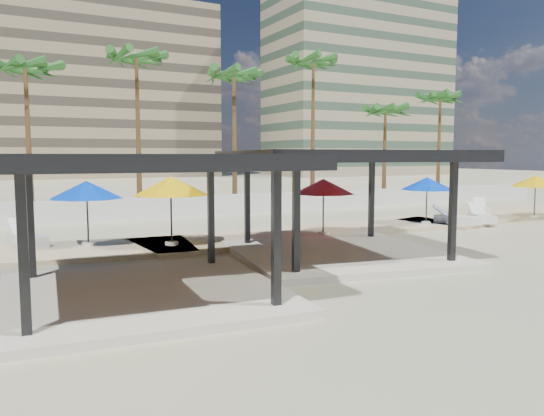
{
  "coord_description": "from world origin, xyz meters",
  "views": [
    {
      "loc": [
        -10.56,
        -12.93,
        3.51
      ],
      "look_at": [
        -0.79,
        5.9,
        1.4
      ],
      "focal_mm": 35.0,
      "sensor_mm": 36.0,
      "label": 1
    }
  ],
  "objects_px": {
    "pavilion_central": "(341,194)",
    "lounger_a": "(28,238)",
    "lounger_c": "(457,219)",
    "pavilion_west": "(141,213)",
    "umbrella_c": "(323,187)",
    "lounger_d": "(481,209)",
    "lounger_b": "(481,217)"
  },
  "relations": [
    {
      "from": "pavilion_central",
      "to": "lounger_d",
      "type": "distance_m",
      "value": 16.49
    },
    {
      "from": "pavilion_west",
      "to": "lounger_b",
      "type": "xyz_separation_m",
      "value": [
        18.66,
        5.89,
        -1.72
      ]
    },
    {
      "from": "umbrella_c",
      "to": "lounger_b",
      "type": "height_order",
      "value": "umbrella_c"
    },
    {
      "from": "pavilion_west",
      "to": "umbrella_c",
      "type": "distance_m",
      "value": 10.81
    },
    {
      "from": "lounger_a",
      "to": "lounger_d",
      "type": "distance_m",
      "value": 24.4
    },
    {
      "from": "lounger_d",
      "to": "pavilion_west",
      "type": "bearing_deg",
      "value": 154.05
    },
    {
      "from": "pavilion_west",
      "to": "lounger_d",
      "type": "height_order",
      "value": "pavilion_west"
    },
    {
      "from": "pavilion_central",
      "to": "umbrella_c",
      "type": "bearing_deg",
      "value": 74.77
    },
    {
      "from": "pavilion_central",
      "to": "lounger_a",
      "type": "relative_size",
      "value": 3.26
    },
    {
      "from": "pavilion_west",
      "to": "lounger_c",
      "type": "xyz_separation_m",
      "value": [
        16.94,
        5.89,
        -1.72
      ]
    },
    {
      "from": "lounger_a",
      "to": "lounger_b",
      "type": "distance_m",
      "value": 21.02
    },
    {
      "from": "pavilion_central",
      "to": "umbrella_c",
      "type": "xyz_separation_m",
      "value": [
        1.71,
        3.72,
        0.01
      ]
    },
    {
      "from": "pavilion_west",
      "to": "lounger_a",
      "type": "height_order",
      "value": "pavilion_west"
    },
    {
      "from": "umbrella_c",
      "to": "lounger_b",
      "type": "bearing_deg",
      "value": 0.27
    },
    {
      "from": "lounger_a",
      "to": "lounger_b",
      "type": "height_order",
      "value": "lounger_a"
    },
    {
      "from": "lounger_b",
      "to": "lounger_d",
      "type": "bearing_deg",
      "value": -17.61
    },
    {
      "from": "pavilion_central",
      "to": "lounger_a",
      "type": "height_order",
      "value": "pavilion_central"
    },
    {
      "from": "pavilion_west",
      "to": "umbrella_c",
      "type": "bearing_deg",
      "value": 37.17
    },
    {
      "from": "umbrella_c",
      "to": "lounger_a",
      "type": "xyz_separation_m",
      "value": [
        -11.25,
        2.96,
        -1.8
      ]
    },
    {
      "from": "lounger_b",
      "to": "lounger_c",
      "type": "relative_size",
      "value": 1.0
    },
    {
      "from": "lounger_a",
      "to": "lounger_d",
      "type": "xyz_separation_m",
      "value": [
        24.4,
        0.26,
        -0.03
      ]
    },
    {
      "from": "lounger_a",
      "to": "lounger_b",
      "type": "bearing_deg",
      "value": -111.93
    },
    {
      "from": "pavilion_west",
      "to": "lounger_c",
      "type": "distance_m",
      "value": 18.02
    },
    {
      "from": "pavilion_central",
      "to": "pavilion_west",
      "type": "xyz_separation_m",
      "value": [
        -7.39,
        -2.13,
        -0.08
      ]
    },
    {
      "from": "lounger_d",
      "to": "lounger_b",
      "type": "bearing_deg",
      "value": 173.46
    },
    {
      "from": "pavilion_west",
      "to": "lounger_b",
      "type": "relative_size",
      "value": 3.14
    },
    {
      "from": "pavilion_central",
      "to": "lounger_c",
      "type": "height_order",
      "value": "pavilion_central"
    },
    {
      "from": "pavilion_central",
      "to": "lounger_a",
      "type": "xyz_separation_m",
      "value": [
        -9.54,
        6.68,
        -1.79
      ]
    },
    {
      "from": "lounger_c",
      "to": "pavilion_west",
      "type": "bearing_deg",
      "value": 80.41
    },
    {
      "from": "umbrella_c",
      "to": "lounger_d",
      "type": "distance_m",
      "value": 13.66
    },
    {
      "from": "pavilion_central",
      "to": "lounger_d",
      "type": "xyz_separation_m",
      "value": [
        14.85,
        6.94,
        -1.82
      ]
    },
    {
      "from": "lounger_a",
      "to": "lounger_c",
      "type": "xyz_separation_m",
      "value": [
        19.1,
        -2.91,
        -0.01
      ]
    }
  ]
}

